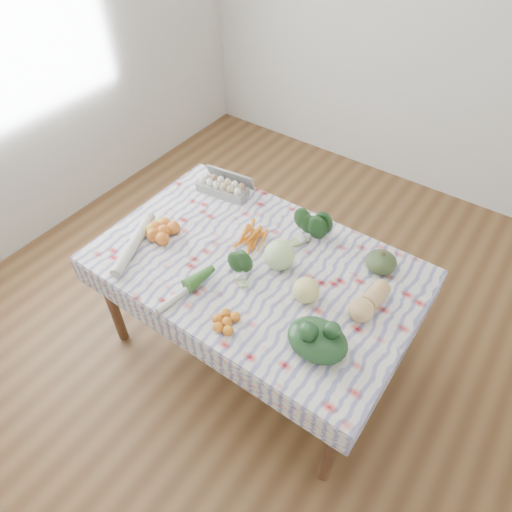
# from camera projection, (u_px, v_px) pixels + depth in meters

# --- Properties ---
(ground) EXTENTS (4.50, 4.50, 0.00)m
(ground) POSITION_uv_depth(u_px,v_px,m) (256.00, 346.00, 2.91)
(ground) COLOR brown
(ground) RESTS_ON ground
(wall_back) EXTENTS (4.00, 0.04, 2.80)m
(wall_back) POSITION_uv_depth(u_px,v_px,m) (442.00, 11.00, 3.19)
(wall_back) COLOR silver
(wall_back) RESTS_ON ground
(dining_table) EXTENTS (1.60, 1.00, 0.75)m
(dining_table) POSITION_uv_depth(u_px,v_px,m) (256.00, 275.00, 2.43)
(dining_table) COLOR brown
(dining_table) RESTS_ON ground
(tablecloth) EXTENTS (1.66, 1.06, 0.01)m
(tablecloth) POSITION_uv_depth(u_px,v_px,m) (256.00, 265.00, 2.37)
(tablecloth) COLOR white
(tablecloth) RESTS_ON dining_table
(egg_carton) EXTENTS (0.33, 0.17, 0.08)m
(egg_carton) POSITION_uv_depth(u_px,v_px,m) (222.00, 188.00, 2.75)
(egg_carton) COLOR gray
(egg_carton) RESTS_ON tablecloth
(carrot_bunch) EXTENTS (0.24, 0.22, 0.04)m
(carrot_bunch) POSITION_uv_depth(u_px,v_px,m) (252.00, 241.00, 2.46)
(carrot_bunch) COLOR orange
(carrot_bunch) RESTS_ON tablecloth
(kale_bunch) EXTENTS (0.22, 0.20, 0.16)m
(kale_bunch) POSITION_uv_depth(u_px,v_px,m) (308.00, 228.00, 2.44)
(kale_bunch) COLOR #173816
(kale_bunch) RESTS_ON tablecloth
(kabocha_squash) EXTENTS (0.19, 0.19, 0.10)m
(kabocha_squash) POSITION_uv_depth(u_px,v_px,m) (381.00, 262.00, 2.31)
(kabocha_squash) COLOR #40522C
(kabocha_squash) RESTS_ON tablecloth
(cabbage) EXTENTS (0.16, 0.16, 0.16)m
(cabbage) POSITION_uv_depth(u_px,v_px,m) (279.00, 255.00, 2.30)
(cabbage) COLOR #BBDF90
(cabbage) RESTS_ON tablecloth
(butternut_squash) EXTENTS (0.14, 0.26, 0.12)m
(butternut_squash) POSITION_uv_depth(u_px,v_px,m) (369.00, 300.00, 2.12)
(butternut_squash) COLOR #DCAE69
(butternut_squash) RESTS_ON tablecloth
(orange_cluster) EXTENTS (0.26, 0.26, 0.08)m
(orange_cluster) POSITION_uv_depth(u_px,v_px,m) (164.00, 231.00, 2.49)
(orange_cluster) COLOR orange
(orange_cluster) RESTS_ON tablecloth
(broccoli) EXTENTS (0.18, 0.18, 0.09)m
(broccoli) POSITION_uv_depth(u_px,v_px,m) (239.00, 269.00, 2.28)
(broccoli) COLOR #1D411A
(broccoli) RESTS_ON tablecloth
(mandarin_cluster) EXTENTS (0.20, 0.20, 0.05)m
(mandarin_cluster) POSITION_uv_depth(u_px,v_px,m) (227.00, 321.00, 2.08)
(mandarin_cluster) COLOR orange
(mandarin_cluster) RESTS_ON tablecloth
(grapefruit) EXTENTS (0.14, 0.14, 0.13)m
(grapefruit) POSITION_uv_depth(u_px,v_px,m) (306.00, 290.00, 2.16)
(grapefruit) COLOR #EFE183
(grapefruit) RESTS_ON tablecloth
(spinach_bag) EXTENTS (0.31, 0.27, 0.12)m
(spinach_bag) POSITION_uv_depth(u_px,v_px,m) (317.00, 340.00, 1.97)
(spinach_bag) COLOR #163519
(spinach_bag) RESTS_ON tablecloth
(daikon) EXTENTS (0.21, 0.41, 0.06)m
(daikon) POSITION_uv_depth(u_px,v_px,m) (132.00, 247.00, 2.41)
(daikon) COLOR silver
(daikon) RESTS_ON tablecloth
(leek) EXTENTS (0.09, 0.35, 0.04)m
(leek) POSITION_uv_depth(u_px,v_px,m) (185.00, 291.00, 2.22)
(leek) COLOR beige
(leek) RESTS_ON tablecloth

